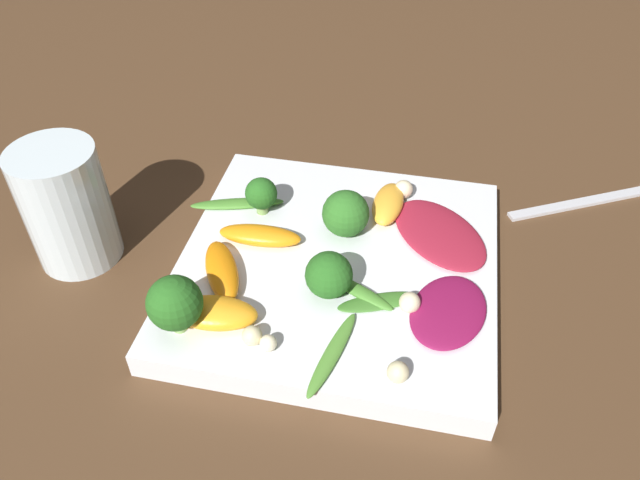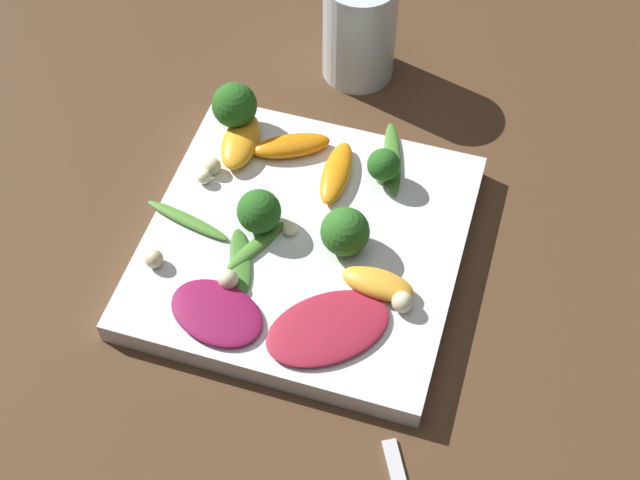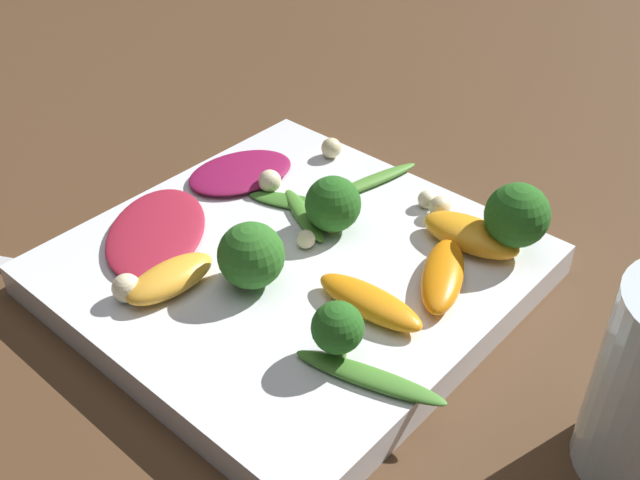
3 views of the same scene
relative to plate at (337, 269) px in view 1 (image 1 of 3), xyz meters
name	(u,v)px [view 1 (image 1 of 3)]	position (x,y,z in m)	size (l,w,h in m)	color
ground_plane	(337,278)	(0.00, 0.00, -0.01)	(2.40, 2.40, 0.00)	#4C331E
plate	(337,269)	(0.00, 0.00, 0.00)	(0.26, 0.26, 0.02)	white
drinking_glass	(67,206)	(-0.23, -0.02, 0.04)	(0.07, 0.07, 0.11)	silver
fork	(620,194)	(0.26, 0.17, -0.01)	(0.18, 0.11, 0.01)	silver
radicchio_leaf_0	(448,311)	(0.09, -0.04, 0.02)	(0.08, 0.09, 0.01)	maroon
radicchio_leaf_1	(439,234)	(0.08, 0.05, 0.02)	(0.11, 0.12, 0.01)	maroon
orange_segment_0	(388,204)	(0.03, 0.07, 0.02)	(0.03, 0.06, 0.02)	#FCAD33
orange_segment_1	(222,271)	(-0.09, -0.04, 0.02)	(0.06, 0.08, 0.02)	orange
orange_segment_2	(214,313)	(-0.08, -0.09, 0.02)	(0.07, 0.04, 0.02)	orange
orange_segment_3	(260,236)	(-0.07, 0.01, 0.02)	(0.07, 0.03, 0.01)	orange
broccoli_floret_0	(261,194)	(-0.08, 0.05, 0.03)	(0.03, 0.03, 0.04)	#7A9E51
broccoli_floret_1	(175,303)	(-0.10, -0.10, 0.04)	(0.04, 0.04, 0.05)	#84AD5B
broccoli_floret_2	(349,214)	(0.00, 0.04, 0.03)	(0.04, 0.04, 0.04)	#7A9E51
broccoli_floret_3	(323,274)	(0.00, -0.04, 0.03)	(0.04, 0.04, 0.04)	#7A9E51
arugula_sprig_0	(332,354)	(0.01, -0.10, 0.01)	(0.03, 0.08, 0.01)	#518E33
arugula_sprig_1	(358,291)	(0.02, -0.04, 0.01)	(0.07, 0.04, 0.01)	#47842D
arugula_sprig_2	(378,302)	(0.04, -0.04, 0.01)	(0.07, 0.04, 0.00)	#3D7528
arugula_sprig_3	(237,204)	(-0.10, 0.05, 0.01)	(0.09, 0.04, 0.01)	#47842D
macadamia_nut_0	(404,189)	(0.04, 0.10, 0.02)	(0.02, 0.02, 0.02)	beige
macadamia_nut_1	(268,343)	(-0.03, -0.10, 0.02)	(0.01, 0.01, 0.01)	beige
macadamia_nut_2	(339,265)	(0.00, -0.01, 0.02)	(0.01, 0.01, 0.01)	beige
macadamia_nut_3	(252,336)	(-0.05, -0.10, 0.02)	(0.02, 0.02, 0.02)	beige
macadamia_nut_4	(398,372)	(0.06, -0.11, 0.02)	(0.02, 0.02, 0.02)	beige
macadamia_nut_5	(410,303)	(0.06, -0.04, 0.02)	(0.02, 0.02, 0.02)	beige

